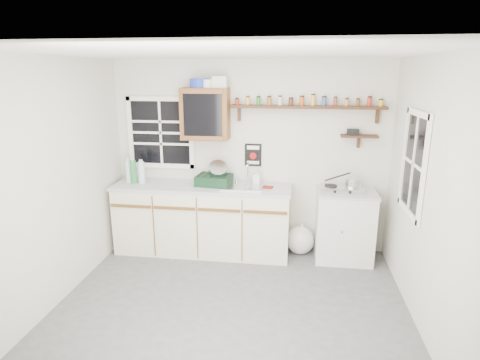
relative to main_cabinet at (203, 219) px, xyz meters
name	(u,v)px	position (x,y,z in m)	size (l,w,h in m)	color
room	(230,191)	(0.58, -1.30, 0.79)	(3.64, 3.24, 2.54)	#4B4B4E
main_cabinet	(203,219)	(0.00, 0.00, 0.00)	(2.31, 0.63, 0.92)	beige
right_cabinet	(344,225)	(1.83, 0.03, -0.01)	(0.73, 0.57, 0.91)	silver
sink	(243,186)	(0.54, 0.01, 0.47)	(0.52, 0.44, 0.29)	silver
upper_cabinet	(205,114)	(0.03, 0.14, 1.36)	(0.60, 0.32, 0.65)	brown
upper_cabinet_clutter	(207,83)	(0.07, 0.14, 1.75)	(0.47, 0.24, 0.14)	#1A32AC
spice_shelf	(307,106)	(1.31, 0.21, 1.47)	(1.91, 0.18, 0.35)	black
secondary_shelf	(357,135)	(1.94, 0.22, 1.12)	(0.45, 0.16, 0.24)	black
warning_sign	(253,155)	(0.63, 0.29, 0.82)	(0.22, 0.02, 0.30)	black
window_back	(161,133)	(-0.62, 0.29, 1.09)	(0.93, 0.03, 0.98)	black
window_right	(414,164)	(2.37, -0.75, 0.99)	(0.03, 0.78, 1.08)	black
water_bottles	(135,171)	(-0.90, 0.01, 0.61)	(0.26, 0.12, 0.34)	silver
dish_rack	(215,177)	(0.17, 0.04, 0.56)	(0.47, 0.37, 0.33)	black
soap_bottle	(257,177)	(0.70, 0.16, 0.56)	(0.09, 0.09, 0.20)	white
rag	(268,187)	(0.86, 0.00, 0.47)	(0.12, 0.10, 0.02)	maroon
hotplate	(341,189)	(1.77, 0.01, 0.48)	(0.52, 0.29, 0.07)	silver
saucepan	(352,182)	(1.89, 0.01, 0.57)	(0.41, 0.27, 0.18)	silver
trash_bag	(300,240)	(1.29, 0.10, -0.27)	(0.39, 0.35, 0.45)	silver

